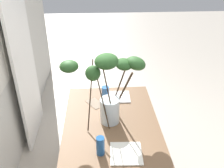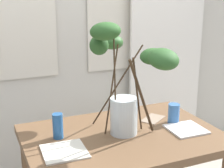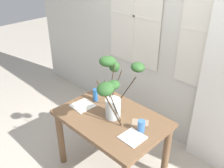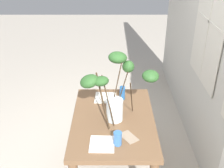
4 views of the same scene
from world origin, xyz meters
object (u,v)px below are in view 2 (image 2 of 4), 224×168
object	(u,v)px
plate_square_right	(186,129)
drinking_glass_blue_right	(174,113)
dining_table	(123,155)
drinking_glass_blue_left	(58,126)
plate_square_left	(64,151)
vase_with_branches	(125,76)

from	to	relation	value
plate_square_right	drinking_glass_blue_right	bearing A→B (deg)	92.09
dining_table	drinking_glass_blue_right	world-z (taller)	drinking_glass_blue_right
drinking_glass_blue_left	drinking_glass_blue_right	world-z (taller)	drinking_glass_blue_left
plate_square_right	plate_square_left	bearing A→B (deg)	178.91
drinking_glass_blue_left	plate_square_right	bearing A→B (deg)	-14.93
dining_table	drinking_glass_blue_left	world-z (taller)	drinking_glass_blue_left
vase_with_branches	plate_square_left	world-z (taller)	vase_with_branches
drinking_glass_blue_right	plate_square_left	xyz separation A→B (m)	(-0.76, -0.12, -0.06)
drinking_glass_blue_right	vase_with_branches	bearing A→B (deg)	-177.49
dining_table	plate_square_left	bearing A→B (deg)	-167.40
dining_table	vase_with_branches	world-z (taller)	vase_with_branches
plate_square_left	plate_square_right	xyz separation A→B (m)	(0.76, -0.01, 0.00)
dining_table	vase_with_branches	distance (m)	0.49
drinking_glass_blue_right	plate_square_right	world-z (taller)	drinking_glass_blue_right
drinking_glass_blue_left	vase_with_branches	bearing A→B (deg)	-11.83
vase_with_branches	plate_square_left	bearing A→B (deg)	-165.50
vase_with_branches	drinking_glass_blue_right	distance (m)	0.46
dining_table	drinking_glass_blue_left	size ratio (longest dim) A/B	7.77
dining_table	plate_square_left	world-z (taller)	plate_square_left
vase_with_branches	drinking_glass_blue_right	xyz separation A→B (m)	(0.36, 0.02, -0.29)
drinking_glass_blue_left	plate_square_right	size ratio (longest dim) A/B	0.70
drinking_glass_blue_right	plate_square_left	distance (m)	0.77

